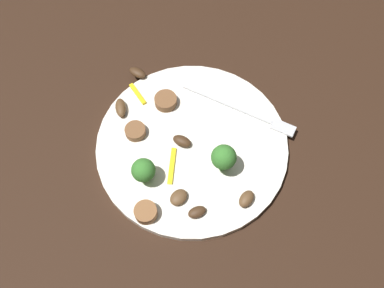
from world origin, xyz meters
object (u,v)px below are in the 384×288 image
Objects in this scene: sausage_slice_1 at (146,212)px; mushroom_3 at (182,139)px; fork at (246,112)px; mushroom_4 at (179,197)px; sausage_slice_2 at (135,131)px; plate at (192,146)px; broccoli_floret_1 at (143,171)px; mushroom_0 at (197,212)px; mushroom_2 at (246,199)px; sausage_slice_0 at (166,101)px; pepper_strip_0 at (138,94)px; mushroom_5 at (138,73)px; mushroom_1 at (121,108)px; broccoli_floret_0 at (224,158)px; pepper_strip_1 at (172,166)px.

sausage_slice_1 is 1.10× the size of mushroom_3.
fork is 0.17m from mushroom_4.
sausage_slice_2 and mushroom_4 have the same top height.
plate is at bearing -6.19° from sausage_slice_2.
broccoli_floret_1 is at bearing -125.39° from mushroom_3.
mushroom_2 is (0.06, 0.02, 0.00)m from mushroom_0.
sausage_slice_0 is at bearing 88.91° from sausage_slice_1.
broccoli_floret_1 is at bearing 153.37° from mushroom_4.
fork is 5.78× the size of sausage_slice_2.
pepper_strip_0 is (-0.09, 0.07, 0.01)m from plate.
sausage_slice_0 is 0.07m from mushroom_5.
mushroom_3 is (0.10, -0.04, -0.00)m from mushroom_1.
mushroom_2 is at bearing -7.27° from broccoli_floret_1.
sausage_slice_0 is at bearing 16.30° from mushroom_1.
plate is 6.19× the size of broccoli_floret_1.
plate is 0.02m from mushroom_3.
mushroom_0 is 0.19m from mushroom_1.
mushroom_4 is 0.90× the size of mushroom_5.
broccoli_floret_0 reaches higher than mushroom_3.
sausage_slice_0 is at bearing 56.17° from sausage_slice_2.
plate is 0.12m from mushroom_1.
sausage_slice_2 reaches higher than pepper_strip_0.
mushroom_1 is at bearing -154.83° from fork.
mushroom_2 is (0.14, -0.02, -0.02)m from broccoli_floret_1.
sausage_slice_2 is at bearing -52.39° from mushroom_1.
pepper_strip_0 and pepper_strip_1 have the same top height.
broccoli_floret_0 is 1.23× the size of pepper_strip_0.
broccoli_floret_0 reaches higher than mushroom_0.
plate is 0.08m from sausage_slice_0.
pepper_strip_1 is (-0.04, 0.06, -0.00)m from mushroom_0.
mushroom_5 is at bearing 102.53° from broccoli_floret_1.
plate is 10.38× the size of mushroom_2.
broccoli_floret_0 is 1.60× the size of mushroom_1.
plate is 5.04× the size of pepper_strip_1.
pepper_strip_0 is at bearing 121.53° from mushroom_0.
sausage_slice_2 is (-0.16, -0.05, 0.00)m from fork.
fork is 6.51× the size of mushroom_2.
mushroom_1 is at bearing 127.61° from sausage_slice_2.
fork is 6.95× the size of mushroom_0.
mushroom_0 is at bearing -47.82° from sausage_slice_2.
mushroom_0 is 0.86× the size of mushroom_5.
sausage_slice_0 is 1.28× the size of mushroom_4.
mushroom_5 is at bearing 134.95° from broccoli_floret_0.
broccoli_floret_0 reaches higher than pepper_strip_1.
sausage_slice_0 reaches higher than plate.
broccoli_floret_0 is at bearing 39.38° from sausage_slice_1.
plate is 9.95× the size of mushroom_3.
mushroom_4 is at bearing -136.30° from broccoli_floret_0.
fork is at bearing -4.97° from pepper_strip_0.
mushroom_1 is at bearing 157.88° from plate.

